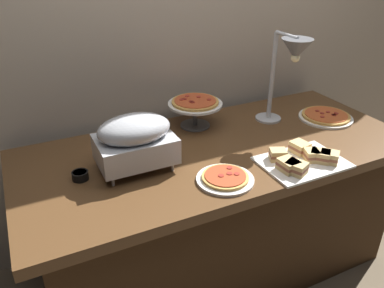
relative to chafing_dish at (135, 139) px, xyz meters
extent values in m
plane|color=brown|center=(0.42, 0.01, -0.90)|extent=(8.00, 8.00, 0.00)
cube|color=#B7A893|center=(0.42, 0.51, 0.30)|extent=(4.40, 0.04, 2.40)
cube|color=brown|center=(0.42, 0.01, -0.17)|extent=(1.90, 0.84, 0.05)
cube|color=#3C2715|center=(0.42, 0.01, -0.55)|extent=(1.75, 0.74, 0.71)
cylinder|color=#B7BABF|center=(-0.13, -0.09, -0.12)|extent=(0.01, 0.01, 0.04)
cylinder|color=#B7BABF|center=(0.13, -0.09, -0.12)|extent=(0.01, 0.01, 0.04)
cylinder|color=#B7BABF|center=(-0.13, 0.09, -0.12)|extent=(0.01, 0.01, 0.04)
cylinder|color=#B7BABF|center=(0.13, 0.09, -0.12)|extent=(0.01, 0.01, 0.04)
cube|color=#B7BABF|center=(0.00, 0.00, -0.05)|extent=(0.33, 0.23, 0.11)
ellipsoid|color=#B7BABF|center=(0.00, 0.00, 0.05)|extent=(0.31, 0.21, 0.12)
cylinder|color=#B7BABF|center=(0.82, 0.18, -0.13)|extent=(0.14, 0.14, 0.01)
cylinder|color=#B7BABF|center=(0.82, 0.18, 0.10)|extent=(0.02, 0.02, 0.46)
cylinder|color=#B7BABF|center=(0.82, 0.10, 0.34)|extent=(0.02, 0.16, 0.02)
cone|color=#595B60|center=(0.82, 0.02, 0.29)|extent=(0.15, 0.15, 0.10)
sphere|color=#F9EAB2|center=(0.82, 0.02, 0.25)|extent=(0.04, 0.04, 0.04)
cylinder|color=white|center=(0.29, -0.26, -0.13)|extent=(0.24, 0.24, 0.01)
cylinder|color=gold|center=(0.29, -0.26, -0.12)|extent=(0.19, 0.19, 0.01)
cylinder|color=#AD3D1E|center=(0.29, -0.26, -0.11)|extent=(0.17, 0.17, 0.00)
cylinder|color=maroon|center=(0.32, -0.26, -0.11)|extent=(0.02, 0.02, 0.00)
cylinder|color=maroon|center=(0.34, -0.22, -0.11)|extent=(0.02, 0.02, 0.00)
cylinder|color=maroon|center=(0.28, -0.26, -0.11)|extent=(0.02, 0.02, 0.00)
cylinder|color=maroon|center=(0.34, -0.27, -0.11)|extent=(0.02, 0.02, 0.00)
cylinder|color=white|center=(1.12, 0.04, -0.13)|extent=(0.29, 0.29, 0.01)
cylinder|color=#C68E42|center=(1.12, 0.04, -0.12)|extent=(0.26, 0.26, 0.01)
cylinder|color=#C65628|center=(1.12, 0.04, -0.11)|extent=(0.23, 0.23, 0.00)
cylinder|color=maroon|center=(1.14, 0.06, -0.11)|extent=(0.02, 0.02, 0.00)
cylinder|color=maroon|center=(1.14, 0.02, -0.11)|extent=(0.02, 0.02, 0.00)
cylinder|color=maroon|center=(1.17, 0.02, -0.11)|extent=(0.02, 0.02, 0.00)
cylinder|color=maroon|center=(1.14, 0.01, -0.11)|extent=(0.02, 0.02, 0.00)
cylinder|color=maroon|center=(1.10, 0.10, -0.11)|extent=(0.02, 0.02, 0.00)
cylinder|color=maroon|center=(1.07, 0.02, -0.11)|extent=(0.02, 0.02, 0.00)
cylinder|color=maroon|center=(1.10, 0.06, -0.11)|extent=(0.02, 0.02, 0.00)
cylinder|color=#595B60|center=(0.42, 0.28, -0.08)|extent=(0.02, 0.02, 0.12)
cylinder|color=#595B60|center=(0.42, 0.28, -0.14)|extent=(0.16, 0.16, 0.01)
cylinder|color=white|center=(0.42, 0.28, -0.02)|extent=(0.28, 0.28, 0.01)
cylinder|color=#C68E42|center=(0.42, 0.28, 0.00)|extent=(0.25, 0.25, 0.01)
cylinder|color=#B74723|center=(0.42, 0.28, 0.00)|extent=(0.22, 0.22, 0.00)
cylinder|color=maroon|center=(0.38, 0.31, 0.01)|extent=(0.02, 0.02, 0.00)
cylinder|color=maroon|center=(0.36, 0.31, 0.01)|extent=(0.02, 0.02, 0.00)
cylinder|color=maroon|center=(0.39, 0.27, 0.01)|extent=(0.02, 0.02, 0.00)
cylinder|color=maroon|center=(0.41, 0.35, 0.01)|extent=(0.02, 0.02, 0.00)
cylinder|color=maroon|center=(0.46, 0.31, 0.01)|extent=(0.02, 0.02, 0.00)
cylinder|color=maroon|center=(0.39, 0.25, 0.01)|extent=(0.02, 0.02, 0.00)
cylinder|color=maroon|center=(0.49, 0.25, 0.01)|extent=(0.02, 0.02, 0.00)
cube|color=white|center=(0.68, -0.29, -0.14)|extent=(0.37, 0.27, 0.01)
cube|color=tan|center=(0.72, -0.21, -0.12)|extent=(0.08, 0.09, 0.02)
cube|color=brown|center=(0.72, -0.21, -0.11)|extent=(0.08, 0.09, 0.01)
cube|color=tan|center=(0.72, -0.21, -0.09)|extent=(0.08, 0.09, 0.02)
cube|color=tan|center=(0.57, -0.32, -0.12)|extent=(0.08, 0.09, 0.02)
cube|color=brown|center=(0.57, -0.32, -0.11)|extent=(0.08, 0.09, 0.01)
cube|color=tan|center=(0.57, -0.32, -0.09)|extent=(0.08, 0.09, 0.02)
cube|color=tan|center=(0.75, -0.31, -0.12)|extent=(0.11, 0.11, 0.02)
cube|color=brown|center=(0.75, -0.31, -0.11)|extent=(0.11, 0.11, 0.01)
cube|color=tan|center=(0.75, -0.31, -0.09)|extent=(0.11, 0.11, 0.02)
cube|color=tan|center=(0.59, -0.22, -0.12)|extent=(0.09, 0.08, 0.02)
cube|color=brown|center=(0.59, -0.22, -0.11)|extent=(0.09, 0.08, 0.01)
cube|color=tan|center=(0.59, -0.22, -0.09)|extent=(0.09, 0.08, 0.02)
cube|color=tan|center=(0.72, -0.29, -0.12)|extent=(0.08, 0.09, 0.02)
cube|color=brown|center=(0.72, -0.29, -0.11)|extent=(0.08, 0.09, 0.01)
cube|color=tan|center=(0.72, -0.29, -0.09)|extent=(0.08, 0.09, 0.02)
cube|color=tan|center=(0.78, -0.34, -0.12)|extent=(0.10, 0.10, 0.02)
cube|color=brown|center=(0.78, -0.34, -0.11)|extent=(0.10, 0.10, 0.01)
cube|color=tan|center=(0.78, -0.34, -0.09)|extent=(0.10, 0.10, 0.02)
cube|color=tan|center=(0.59, -0.35, -0.12)|extent=(0.10, 0.10, 0.02)
cube|color=brown|center=(0.59, -0.35, -0.11)|extent=(0.10, 0.10, 0.01)
cube|color=tan|center=(0.59, -0.35, -0.09)|extent=(0.10, 0.10, 0.02)
cylinder|color=black|center=(-0.24, 0.02, -0.12)|extent=(0.07, 0.07, 0.04)
cylinder|color=#562D14|center=(-0.24, 0.02, -0.11)|extent=(0.06, 0.06, 0.01)
camera|label=1|loc=(-0.42, -1.41, 0.74)|focal=36.34mm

